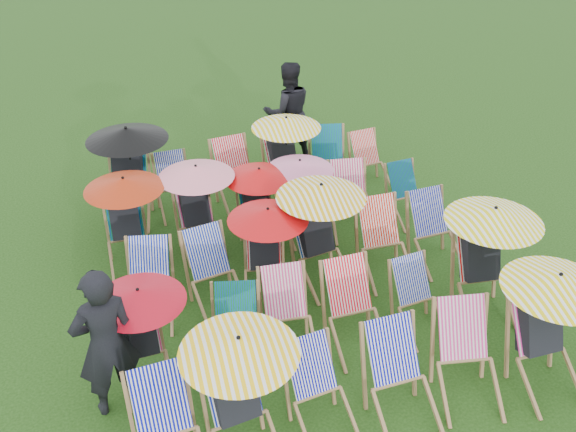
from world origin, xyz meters
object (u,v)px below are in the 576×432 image
object	(u,v)px
deckchair_29	(371,162)
person_rear	(288,112)
person_left	(106,343)
deckchair_5	(550,330)

from	to	relation	value
deckchair_29	person_rear	size ratio (longest dim) A/B	0.47
person_left	deckchair_29	bearing A→B (deg)	-153.65
deckchair_5	deckchair_29	xyz separation A→B (m)	(-0.13, 4.60, -0.30)
deckchair_29	person_left	size ratio (longest dim) A/B	0.48
deckchair_5	deckchair_29	distance (m)	4.61
deckchair_29	person_left	xyz separation A→B (m)	(-4.34, -3.72, 0.46)
deckchair_29	person_rear	distance (m)	1.74
deckchair_5	deckchair_29	world-z (taller)	deckchair_5
deckchair_5	person_rear	bearing A→B (deg)	99.96
deckchair_29	person_rear	xyz separation A→B (m)	(-1.06, 1.29, 0.48)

